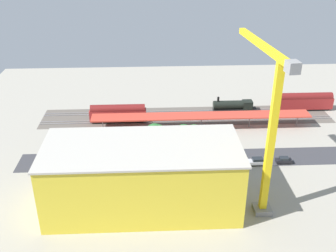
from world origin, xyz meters
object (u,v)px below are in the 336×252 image
passenger_coach (302,101)px  parked_car_1 (257,162)px  street_tree_0 (194,133)px  parked_car_5 (136,164)px  street_tree_3 (158,133)px  parked_car_6 (104,165)px  parked_car_3 (195,163)px  box_truck_2 (212,162)px  street_tree_1 (106,137)px  traffic_light (193,152)px  box_truck_1 (183,164)px  street_tree_4 (184,134)px  box_truck_0 (74,168)px  parked_car_0 (284,160)px  street_tree_2 (155,133)px  platform_canopy_near (201,116)px  locomotive (235,106)px  construction_building (143,177)px  freight_coach_far (118,113)px  tower_crane (268,119)px  parked_car_7 (72,167)px  parked_car_4 (167,163)px  parked_car_2 (226,162)px

passenger_coach → parked_car_1: (23.02, 32.85, -2.34)m
parked_car_1 → street_tree_0: street_tree_0 is taller
parked_car_5 → street_tree_3: size_ratio=0.67×
parked_car_6 → parked_car_3: bearing=178.9°
box_truck_2 → street_tree_1: size_ratio=1.50×
passenger_coach → traffic_light: traffic_light is taller
box_truck_1 → traffic_light: bearing=-164.2°
street_tree_3 → street_tree_4: size_ratio=1.00×
parked_car_1 → box_truck_0: (45.78, 1.92, 0.83)m
parked_car_1 → street_tree_3: bearing=-20.5°
parked_car_0 → parked_car_1: parked_car_1 is taller
parked_car_6 → street_tree_2: size_ratio=0.61×
platform_canopy_near → box_truck_2: size_ratio=6.55×
box_truck_0 → traffic_light: size_ratio=1.21×
parked_car_1 → parked_car_6: (38.68, -0.63, -0.12)m
locomotive → parked_car_5: bearing=46.1°
parked_car_1 → construction_building: (28.73, 14.96, 6.25)m
box_truck_0 → traffic_light: (-29.26, -1.02, 2.99)m
box_truck_0 → street_tree_1: bearing=-124.2°
freight_coach_far → street_tree_3: size_ratio=2.40×
locomotive → box_truck_2: bearing=69.5°
tower_crane → platform_canopy_near: bearing=-78.3°
parked_car_7 → parked_car_0: bearing=-179.7°
parked_car_4 → tower_crane: bearing=138.2°
parked_car_1 → passenger_coach: bearing=-125.0°
parked_car_2 → street_tree_3: (17.12, -8.84, 4.02)m
platform_canopy_near → construction_building: bearing=64.9°
parked_car_7 → platform_canopy_near: bearing=-148.7°
street_tree_1 → tower_crane: bearing=144.6°
parked_car_5 → street_tree_4: 15.78m
platform_canopy_near → parked_car_7: size_ratio=15.36×
parked_car_6 → street_tree_1: 8.70m
construction_building → box_truck_1: size_ratio=4.14×
parked_car_5 → street_tree_1: bearing=-45.7°
freight_coach_far → construction_building: 42.54m
parked_car_6 → street_tree_3: street_tree_3 is taller
parked_car_5 → box_truck_0: (15.19, 2.10, 0.83)m
parked_car_7 → box_truck_2: 34.82m
box_truck_2 → street_tree_2: bearing=-36.2°
parked_car_6 → traffic_light: size_ratio=0.64×
parked_car_6 → locomotive: bearing=-140.8°
parked_car_4 → traffic_light: size_ratio=0.57×
parked_car_6 → box_truck_1: box_truck_1 is taller
traffic_light → parked_car_5: bearing=-4.4°
street_tree_4 → parked_car_4: bearing=59.1°
parked_car_2 → parked_car_3: bearing=2.1°
passenger_coach → parked_car_6: bearing=27.6°
parked_car_5 → street_tree_2: size_ratio=0.66×
freight_coach_far → parked_car_7: 28.40m
parked_car_1 → parked_car_4: 22.95m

